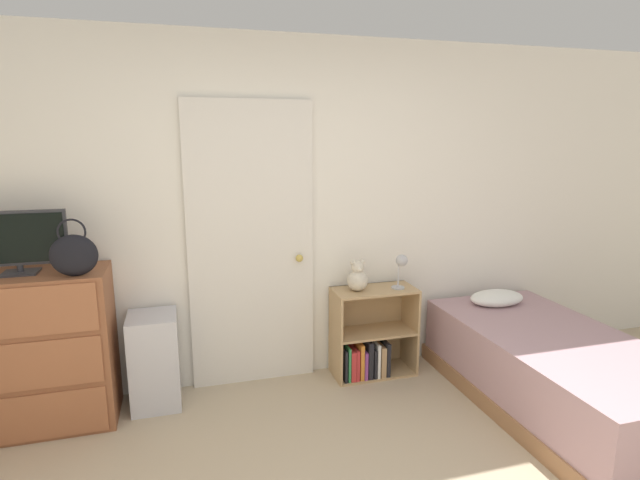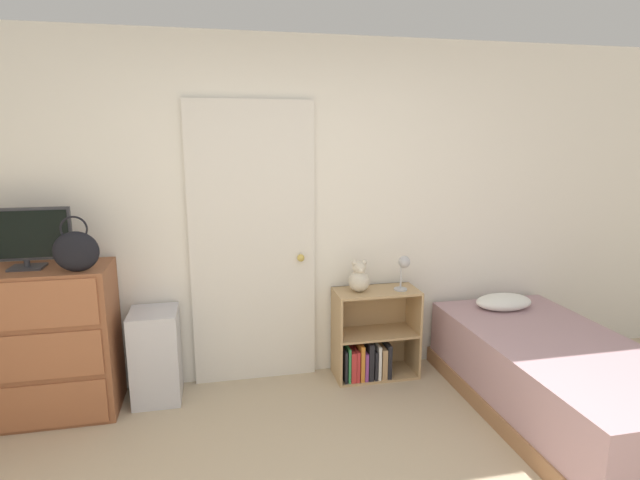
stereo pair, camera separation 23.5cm
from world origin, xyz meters
TOP-DOWN VIEW (x-y plane):
  - wall_back at (0.00, 2.13)m, footprint 10.00×0.06m
  - door_closed at (-0.26, 2.08)m, footprint 0.92×0.09m
  - dresser at (-1.72, 1.85)m, footprint 0.98×0.46m
  - tv at (-1.71, 1.86)m, footprint 0.57×0.16m
  - handbag at (-1.38, 1.71)m, footprint 0.27×0.10m
  - storage_bin at (-0.98, 1.91)m, footprint 0.33×0.35m
  - bookshelf at (0.61, 1.93)m, footprint 0.64×0.31m
  - teddy_bear at (0.51, 1.93)m, footprint 0.16×0.16m
  - desk_lamp at (0.84, 1.88)m, footprint 0.11×0.11m
  - bed at (1.66, 1.12)m, footprint 1.00×1.95m

SIDE VIEW (x-z plane):
  - bookshelf at x=0.61m, z-range -0.09..0.60m
  - bed at x=1.66m, z-range -0.05..0.57m
  - storage_bin at x=-0.98m, z-range 0.00..0.66m
  - dresser at x=-1.72m, z-range 0.00..1.02m
  - teddy_bear at x=0.51m, z-range 0.68..0.92m
  - desk_lamp at x=0.84m, z-range 0.75..1.02m
  - door_closed at x=-0.26m, z-range 0.00..2.10m
  - handbag at x=-1.38m, z-range 0.98..1.33m
  - tv at x=-1.71m, z-range 1.03..1.42m
  - wall_back at x=0.00m, z-range 0.00..2.55m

